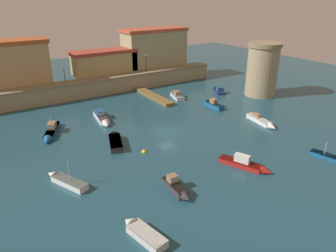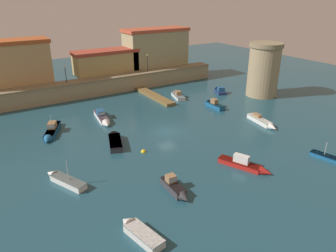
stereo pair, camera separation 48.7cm
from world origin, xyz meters
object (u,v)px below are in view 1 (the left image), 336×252
at_px(moored_boat_2, 218,90).
at_px(moored_boat_11, 141,232).
at_px(quay_lamp_0, 64,72).
at_px(fortress_tower, 262,69).
at_px(quay_lamp_1, 146,60).
at_px(moored_boat_3, 212,104).
at_px(moored_boat_4, 102,118).
at_px(moored_boat_0, 334,159).
at_px(moored_boat_1, 247,165).
at_px(moored_boat_5, 262,121).
at_px(moored_boat_10, 177,188).
at_px(moored_boat_8, 176,95).
at_px(moored_boat_7, 51,132).
at_px(moored_boat_9, 64,180).
at_px(mooring_buoy_0, 144,152).
at_px(moored_boat_6, 115,140).

height_order(moored_boat_2, moored_boat_11, moored_boat_2).
bearing_deg(quay_lamp_0, fortress_tower, -28.44).
distance_m(quay_lamp_1, moored_boat_3, 19.58).
height_order(quay_lamp_0, moored_boat_4, quay_lamp_0).
bearing_deg(moored_boat_4, quay_lamp_0, -166.48).
relative_size(quay_lamp_0, quay_lamp_1, 0.88).
height_order(moored_boat_0, moored_boat_4, moored_boat_0).
height_order(moored_boat_2, moored_boat_4, moored_boat_4).
bearing_deg(moored_boat_1, moored_boat_4, 177.43).
distance_m(fortress_tower, moored_boat_5, 16.56).
distance_m(quay_lamp_0, quay_lamp_1, 17.70).
bearing_deg(quay_lamp_0, moored_boat_10, -89.41).
distance_m(moored_boat_1, moored_boat_8, 29.17).
xyz_separation_m(moored_boat_4, moored_boat_7, (-8.39, -1.06, -0.03)).
xyz_separation_m(moored_boat_5, moored_boat_9, (-31.31, -0.06, -0.05)).
xyz_separation_m(fortress_tower, moored_boat_8, (-14.93, 8.33, -4.88)).
bearing_deg(moored_boat_4, mooring_buoy_0, 9.98).
xyz_separation_m(moored_boat_7, mooring_buoy_0, (8.85, -12.15, -0.45)).
height_order(moored_boat_9, moored_boat_11, moored_boat_9).
xyz_separation_m(moored_boat_5, mooring_buoy_0, (-20.45, 1.64, -0.44)).
bearing_deg(moored_boat_4, moored_boat_10, 5.45).
relative_size(moored_boat_7, moored_boat_8, 1.23).
bearing_deg(moored_boat_5, moored_boat_4, -116.33).
relative_size(moored_boat_6, moored_boat_10, 1.34).
xyz_separation_m(moored_boat_1, moored_boat_8, (8.62, 27.87, -0.08)).
height_order(quay_lamp_1, moored_boat_7, quay_lamp_1).
relative_size(fortress_tower, moored_boat_6, 1.68).
bearing_deg(moored_boat_1, moored_boat_10, -115.45).
relative_size(quay_lamp_1, moored_boat_1, 0.56).
height_order(moored_boat_1, moored_boat_4, moored_boat_1).
xyz_separation_m(moored_boat_5, moored_boat_11, (-28.09, -11.81, -0.03)).
bearing_deg(mooring_buoy_0, moored_boat_11, -119.59).
relative_size(fortress_tower, moored_boat_3, 2.01).
xyz_separation_m(moored_boat_4, moored_boat_9, (-10.40, -14.91, -0.09)).
distance_m(moored_boat_1, moored_boat_6, 18.08).
xyz_separation_m(moored_boat_1, mooring_buoy_0, (-8.34, 10.23, -0.47)).
height_order(moored_boat_3, moored_boat_6, moored_boat_3).
bearing_deg(moored_boat_10, fortress_tower, 122.56).
height_order(moored_boat_1, mooring_buoy_0, moored_boat_1).
distance_m(quay_lamp_0, moored_boat_10, 37.75).
height_order(moored_boat_6, moored_boat_8, moored_boat_8).
relative_size(fortress_tower, moored_boat_8, 1.76).
xyz_separation_m(moored_boat_6, moored_boat_9, (-8.81, -6.27, -0.05)).
bearing_deg(quay_lamp_1, fortress_tower, -48.70).
height_order(quay_lamp_1, moored_boat_10, quay_lamp_1).
bearing_deg(moored_boat_0, moored_boat_8, 171.11).
bearing_deg(moored_boat_10, moored_boat_0, 79.01).
bearing_deg(fortress_tower, moored_boat_10, -150.16).
xyz_separation_m(moored_boat_2, moored_boat_5, (-5.64, -16.92, 0.04)).
relative_size(quay_lamp_0, moored_boat_5, 0.49).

